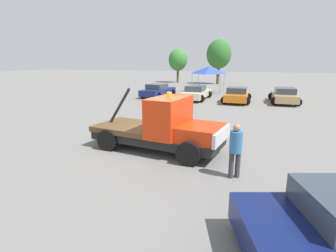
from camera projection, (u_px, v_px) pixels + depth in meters
name	position (u px, v px, depth m)	size (l,w,h in m)	color
ground_plane	(157.00, 149.00, 10.97)	(160.00, 160.00, 0.00)	slate
tow_truck	(164.00, 128.00, 10.59)	(5.68, 2.81, 2.51)	black
person_near_truck	(236.00, 147.00, 8.10)	(0.39, 0.39, 1.75)	#38383D
parked_car_navy	(158.00, 91.00, 26.53)	(2.78, 4.78, 1.34)	navy
parked_car_cream	(196.00, 93.00, 24.70)	(2.48, 4.73, 1.34)	beige
parked_car_orange	(237.00, 95.00, 23.13)	(2.47, 4.37, 1.34)	orange
parked_car_tan	(284.00, 95.00, 22.80)	(2.53, 4.83, 1.34)	tan
canopy_tent_blue	(209.00, 70.00, 29.91)	(3.19, 3.19, 2.98)	#9E9EA3
tree_left	(178.00, 60.00, 43.36)	(3.09, 3.09, 5.52)	brown
tree_center	(219.00, 54.00, 40.28)	(3.79, 3.79, 6.77)	brown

